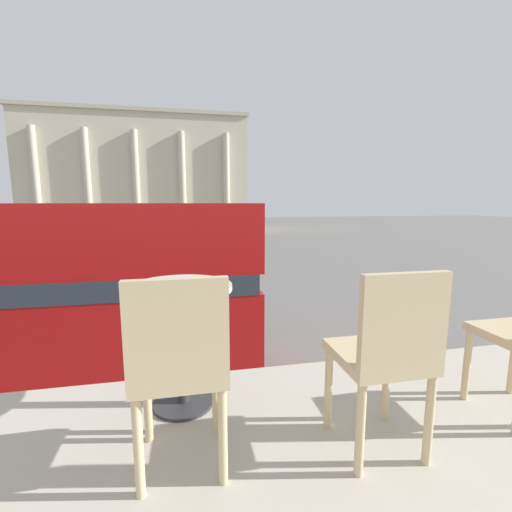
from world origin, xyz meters
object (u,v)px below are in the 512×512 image
at_px(pedestrian_white, 43,264).
at_px(pedestrian_grey, 250,237).
at_px(pedestrian_blue, 97,252).
at_px(cafe_chair_0, 180,363).
at_px(car_navy, 155,249).
at_px(cafe_dining_table, 180,318).
at_px(plaza_building_left, 142,175).
at_px(traffic_light_mid, 126,242).
at_px(traffic_light_far, 231,228).
at_px(double_decker_bus, 6,292).
at_px(traffic_light_near, 204,257).
at_px(cafe_chair_1, 386,352).

relative_size(pedestrian_white, pedestrian_grey, 0.95).
bearing_deg(pedestrian_white, pedestrian_blue, 103.07).
relative_size(cafe_chair_0, car_navy, 0.22).
bearing_deg(cafe_dining_table, plaza_building_left, 96.73).
relative_size(traffic_light_mid, traffic_light_far, 0.93).
bearing_deg(double_decker_bus, cafe_chair_0, -58.15).
bearing_deg(traffic_light_far, traffic_light_mid, -134.96).
xyz_separation_m(cafe_chair_0, traffic_light_far, (3.60, 26.02, -1.37)).
height_order(car_navy, pedestrian_blue, pedestrian_blue).
bearing_deg(traffic_light_near, pedestrian_grey, 74.09).
bearing_deg(traffic_light_mid, cafe_chair_0, -80.09).
bearing_deg(traffic_light_far, traffic_light_near, -102.13).
distance_m(double_decker_bus, traffic_light_mid, 12.23).
bearing_deg(traffic_light_mid, double_decker_bus, -92.61).
xyz_separation_m(double_decker_bus, cafe_dining_table, (3.89, -6.34, 1.29)).
bearing_deg(car_navy, cafe_chair_1, -179.94).
xyz_separation_m(cafe_chair_0, car_navy, (-2.42, 26.82, -3.01)).
distance_m(cafe_dining_table, plaza_building_left, 55.53).
bearing_deg(pedestrian_grey, car_navy, -0.55).
relative_size(cafe_chair_0, cafe_chair_1, 1.00).
bearing_deg(cafe_dining_table, traffic_light_mid, 100.18).
bearing_deg(traffic_light_near, traffic_light_mid, 123.14).
height_order(car_navy, pedestrian_grey, pedestrian_grey).
xyz_separation_m(plaza_building_left, pedestrian_white, (-1.54, -35.65, -7.65)).
distance_m(cafe_chair_0, traffic_light_near, 12.94).
relative_size(double_decker_bus, traffic_light_far, 3.12).
height_order(cafe_dining_table, traffic_light_near, cafe_dining_table).
height_order(cafe_chair_1, traffic_light_near, cafe_chair_1).
height_order(cafe_dining_table, traffic_light_mid, cafe_dining_table).
bearing_deg(pedestrian_white, cafe_dining_table, -30.06).
bearing_deg(pedestrian_blue, traffic_light_near, -148.04).
bearing_deg(pedestrian_blue, double_decker_bus, -172.14).
height_order(cafe_chair_0, traffic_light_mid, cafe_chair_0).
xyz_separation_m(double_decker_bus, cafe_chair_0, (3.89, -6.87, 1.27)).
bearing_deg(traffic_light_near, pedestrian_white, 141.44).
height_order(cafe_chair_0, plaza_building_left, plaza_building_left).
height_order(double_decker_bus, traffic_light_far, double_decker_bus).
bearing_deg(pedestrian_white, plaza_building_left, 124.87).
relative_size(traffic_light_near, traffic_light_mid, 0.97).
relative_size(traffic_light_near, traffic_light_far, 0.91).
distance_m(plaza_building_left, pedestrian_grey, 27.56).
height_order(plaza_building_left, traffic_light_near, plaza_building_left).
bearing_deg(cafe_chair_0, car_navy, 95.44).
relative_size(plaza_building_left, traffic_light_mid, 9.59).
relative_size(traffic_light_far, pedestrian_white, 2.17).
xyz_separation_m(plaza_building_left, traffic_light_near, (7.24, -42.65, -6.46)).
distance_m(double_decker_bus, plaza_building_left, 49.05).
relative_size(cafe_chair_0, pedestrian_grey, 0.52).
height_order(cafe_chair_0, traffic_light_near, cafe_chair_0).
distance_m(car_navy, pedestrian_blue, 4.64).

